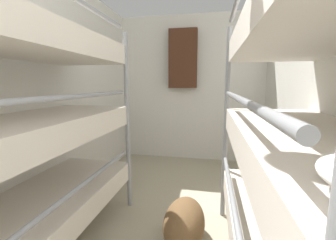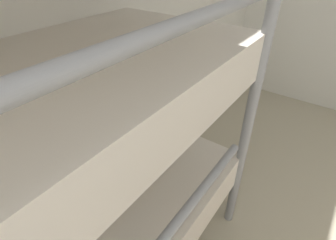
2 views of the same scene
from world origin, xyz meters
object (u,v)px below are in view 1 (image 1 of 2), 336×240
duffel_bag (184,223)px  hanging_coat (183,59)px  bunk_stack_left_near (12,134)px  bunk_stack_right_near (316,149)px

duffel_bag → hanging_coat: bearing=97.9°
bunk_stack_left_near → hanging_coat: (0.69, 2.50, 0.68)m
bunk_stack_left_near → bunk_stack_right_near: bearing=0.0°
bunk_stack_right_near → hanging_coat: 2.75m
bunk_stack_left_near → hanging_coat: bearing=74.6°
hanging_coat → bunk_stack_right_near: bearing=-69.6°
bunk_stack_right_near → duffel_bag: bunk_stack_right_near is taller
bunk_stack_right_near → bunk_stack_left_near: bearing=180.0°
bunk_stack_left_near → duffel_bag: 1.36m
bunk_stack_left_near → duffel_bag: bunk_stack_left_near is taller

